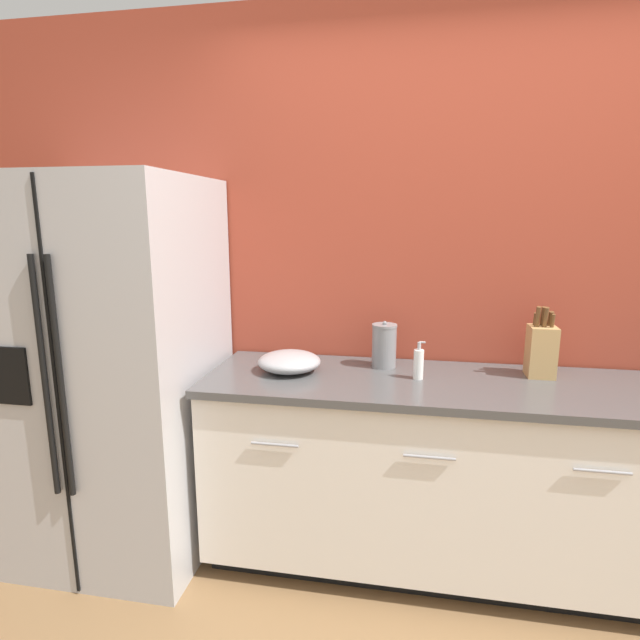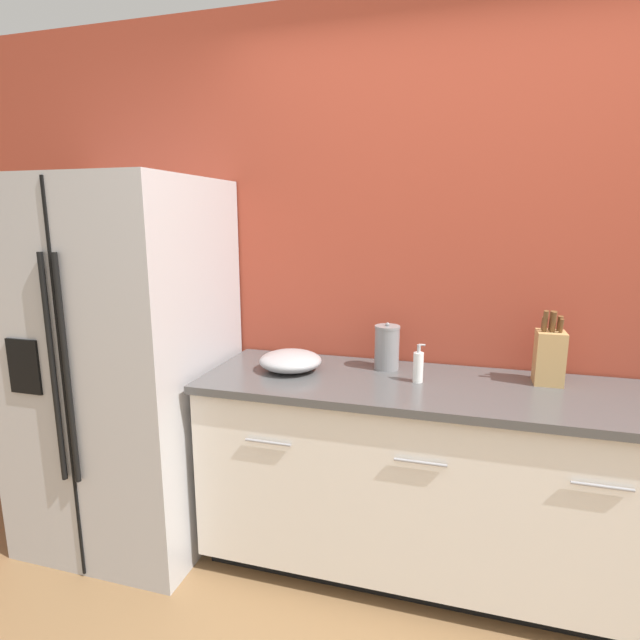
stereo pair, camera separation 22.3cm
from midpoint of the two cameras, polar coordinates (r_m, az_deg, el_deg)
The scene contains 7 objects.
wall_back at distance 2.50m, azimuth 20.56°, elevation 3.85°, with size 10.00×0.05×2.60m.
counter_unit at distance 2.44m, azimuth 22.22°, elevation -17.36°, with size 2.61×0.64×0.91m.
refrigerator at distance 2.62m, azimuth -19.06°, elevation -4.85°, with size 0.88×0.82×1.79m.
knife_block at distance 2.39m, azimuth 27.23°, elevation -3.70°, with size 0.12×0.12×0.32m.
soap_dispenser at distance 2.22m, azimuth 14.02°, elevation -5.23°, with size 0.05×0.04×0.17m.
steel_canister at distance 2.37m, azimuth 10.35°, elevation -3.11°, with size 0.12×0.12×0.22m.
mixing_bowl at distance 2.33m, azimuth -0.65°, elevation -4.71°, with size 0.29×0.29×0.09m.
Camera 2 is at (-0.09, -1.05, 1.61)m, focal length 28.00 mm.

